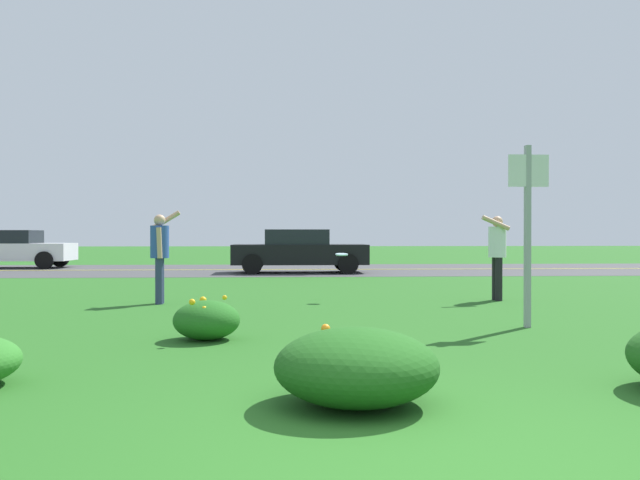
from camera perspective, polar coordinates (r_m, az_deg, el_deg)
ground_plane at (r=14.04m, az=0.46°, el=-4.77°), size 120.00×120.00×0.00m
highway_strip at (r=24.35m, az=-1.18°, el=-2.54°), size 120.00×8.49×0.01m
highway_center_stripe at (r=24.34m, az=-1.18°, el=-2.53°), size 120.00×0.16×0.00m
daylily_clump_front_left at (r=8.27m, az=-9.66°, el=-6.76°), size 0.81×0.81×0.53m
daylily_clump_near_camera at (r=5.09m, az=3.13°, el=-10.75°), size 1.24×1.25×0.58m
sign_post_near_path at (r=9.61m, az=17.34°, el=1.89°), size 0.56×0.10×2.51m
person_thrower_blue_shirt at (r=12.66m, az=-13.52°, el=-0.84°), size 0.53×0.50×1.74m
person_catcher_white_shirt at (r=13.38m, az=14.89°, el=-0.82°), size 0.55×0.50×1.65m
frisbee_pale_blue at (r=12.80m, az=1.87°, el=-1.24°), size 0.24×0.24×0.05m
car_white_leftmost at (r=28.17m, az=-24.93°, el=-0.68°), size 4.50×2.00×1.45m
car_black_center_left at (r=22.40m, az=-1.81°, el=-0.92°), size 4.50×2.00×1.45m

